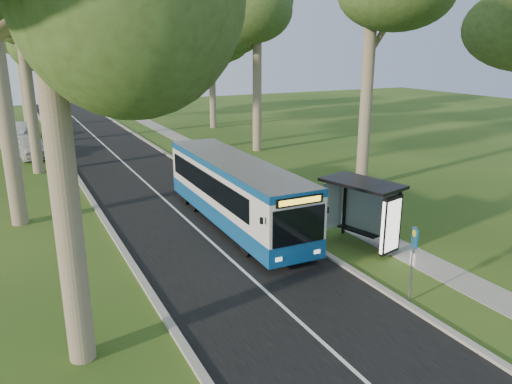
# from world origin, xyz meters

# --- Properties ---
(ground) EXTENTS (120.00, 120.00, 0.00)m
(ground) POSITION_xyz_m (0.00, 0.00, 0.00)
(ground) COLOR #284816
(ground) RESTS_ON ground
(road) EXTENTS (7.00, 100.00, 0.02)m
(road) POSITION_xyz_m (-3.50, 10.00, 0.01)
(road) COLOR black
(road) RESTS_ON ground
(kerb_east) EXTENTS (0.25, 100.00, 0.12)m
(kerb_east) POSITION_xyz_m (0.00, 10.00, 0.06)
(kerb_east) COLOR #9E9B93
(kerb_east) RESTS_ON ground
(kerb_west) EXTENTS (0.25, 100.00, 0.12)m
(kerb_west) POSITION_xyz_m (-7.00, 10.00, 0.06)
(kerb_west) COLOR #9E9B93
(kerb_west) RESTS_ON ground
(centre_line) EXTENTS (0.12, 100.00, 0.00)m
(centre_line) POSITION_xyz_m (-3.50, 10.00, 0.02)
(centre_line) COLOR white
(centre_line) RESTS_ON road
(footpath) EXTENTS (1.50, 100.00, 0.02)m
(footpath) POSITION_xyz_m (3.00, 10.00, 0.01)
(footpath) COLOR gray
(footpath) RESTS_ON ground
(bus) EXTENTS (2.53, 11.33, 2.99)m
(bus) POSITION_xyz_m (-1.69, 3.47, 1.55)
(bus) COLOR silver
(bus) RESTS_ON ground
(bus_stop_sign) EXTENTS (0.15, 0.35, 2.53)m
(bus_stop_sign) POSITION_xyz_m (0.30, -5.58, 1.58)
(bus_stop_sign) COLOR gray
(bus_stop_sign) RESTS_ON ground
(bus_shelter) EXTENTS (2.45, 3.50, 2.72)m
(bus_shelter) POSITION_xyz_m (1.90, -1.58, 1.93)
(bus_shelter) COLOR black
(bus_shelter) RESTS_ON ground
(litter_bin) EXTENTS (0.60, 0.60, 1.06)m
(litter_bin) POSITION_xyz_m (1.81, 6.84, 0.54)
(litter_bin) COLOR black
(litter_bin) RESTS_ON ground
(car_white) EXTENTS (2.65, 5.14, 1.67)m
(car_white) POSITION_xyz_m (-9.05, 23.26, 0.84)
(car_white) COLOR silver
(car_white) RESTS_ON ground
(car_silver) EXTENTS (2.70, 4.61, 1.43)m
(car_silver) POSITION_xyz_m (-9.42, 31.71, 0.72)
(car_silver) COLOR #A9ADB1
(car_silver) RESTS_ON ground
(tree_west_e) EXTENTS (5.20, 5.20, 13.71)m
(tree_west_e) POSITION_xyz_m (-8.50, 38.00, 10.17)
(tree_west_e) COLOR #7A6B56
(tree_west_e) RESTS_ON ground
(tree_east_d) EXTENTS (5.20, 5.20, 13.39)m
(tree_east_d) POSITION_xyz_m (8.00, 30.00, 9.93)
(tree_east_d) COLOR #7A6B56
(tree_east_d) RESTS_ON ground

